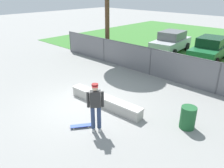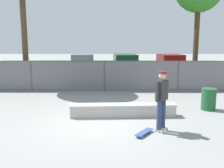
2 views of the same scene
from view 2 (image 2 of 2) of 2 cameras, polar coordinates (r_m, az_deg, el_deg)
ground_plane at (r=8.75m, az=-2.96°, el=-8.54°), size 80.00×80.00×0.00m
grass_strip at (r=24.04m, az=-0.76°, el=3.36°), size 27.71×20.00×0.02m
concrete_ledge at (r=9.34m, az=2.47°, el=-5.84°), size 3.83×0.68×0.46m
skateboarder at (r=7.80m, az=10.97°, el=-3.13°), size 0.44×0.48×1.84m
skateboard at (r=7.73m, az=7.15°, el=-10.58°), size 0.62×0.77×0.09m
chainlink_fence at (r=13.72m, az=-1.68°, el=2.10°), size 15.78×0.07×1.64m
car_silver at (r=19.37m, az=-6.52°, el=4.16°), size 2.32×4.35×1.66m
car_green at (r=19.09m, az=3.00°, el=4.13°), size 2.32×4.35×1.66m
car_red at (r=19.52m, az=12.86°, el=4.02°), size 2.32×4.35×1.66m
trash_bin at (r=10.85m, az=20.64°, el=-3.16°), size 0.56×0.56×0.86m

